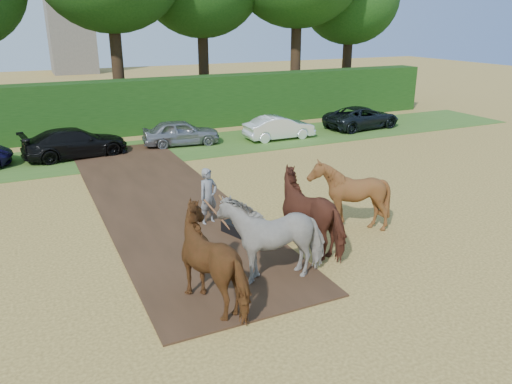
% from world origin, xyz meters
% --- Properties ---
extents(ground, '(120.00, 120.00, 0.00)m').
position_xyz_m(ground, '(0.00, 0.00, 0.00)').
color(ground, gold).
rests_on(ground, ground).
extents(earth_strip, '(4.50, 17.00, 0.05)m').
position_xyz_m(earth_strip, '(1.50, 7.00, 0.03)').
color(earth_strip, '#472D1C').
rests_on(earth_strip, ground).
extents(grass_verge, '(50.00, 5.00, 0.03)m').
position_xyz_m(grass_verge, '(0.00, 14.00, 0.01)').
color(grass_verge, '#38601E').
rests_on(grass_verge, ground).
extents(hedgerow, '(46.00, 1.60, 3.00)m').
position_xyz_m(hedgerow, '(0.00, 18.50, 1.50)').
color(hedgerow, '#14380F').
rests_on(hedgerow, ground).
extents(plough_team, '(7.36, 6.25, 2.21)m').
position_xyz_m(plough_team, '(3.47, 0.82, 1.10)').
color(plough_team, brown).
rests_on(plough_team, ground).
extents(parked_cars, '(31.60, 3.12, 1.41)m').
position_xyz_m(parked_cars, '(2.02, 14.24, 0.67)').
color(parked_cars, white).
rests_on(parked_cars, ground).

